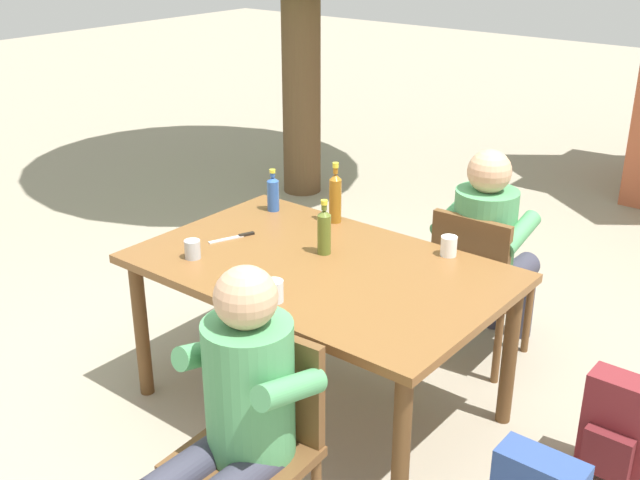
# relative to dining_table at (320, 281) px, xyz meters

# --- Properties ---
(ground_plane) EXTENTS (24.00, 24.00, 0.00)m
(ground_plane) POSITION_rel_dining_table_xyz_m (0.00, 0.00, -0.69)
(ground_plane) COLOR gray
(dining_table) EXTENTS (1.68, 1.07, 0.77)m
(dining_table) POSITION_rel_dining_table_xyz_m (0.00, 0.00, 0.00)
(dining_table) COLOR brown
(dining_table) RESTS_ON ground_plane
(chair_far_right) EXTENTS (0.45, 0.45, 0.87)m
(chair_far_right) POSITION_rel_dining_table_xyz_m (0.38, 0.84, -0.20)
(chair_far_right) COLOR brown
(chair_far_right) RESTS_ON ground_plane
(chair_near_right) EXTENTS (0.47, 0.47, 0.87)m
(chair_near_right) POSITION_rel_dining_table_xyz_m (0.37, -0.84, -0.20)
(chair_near_right) COLOR brown
(chair_near_right) RESTS_ON ground_plane
(person_in_white_shirt) EXTENTS (0.47, 0.61, 1.18)m
(person_in_white_shirt) POSITION_rel_dining_table_xyz_m (0.38, 0.94, -0.03)
(person_in_white_shirt) COLOR #4C935B
(person_in_white_shirt) RESTS_ON ground_plane
(person_in_plaid_shirt) EXTENTS (0.47, 0.61, 1.18)m
(person_in_plaid_shirt) POSITION_rel_dining_table_xyz_m (0.38, -0.94, -0.03)
(person_in_plaid_shirt) COLOR #4C935B
(person_in_plaid_shirt) RESTS_ON ground_plane
(bottle_amber) EXTENTS (0.06, 0.06, 0.32)m
(bottle_amber) POSITION_rel_dining_table_xyz_m (-0.27, 0.46, 0.22)
(bottle_amber) COLOR #996019
(bottle_amber) RESTS_ON dining_table
(bottle_olive) EXTENTS (0.06, 0.06, 0.27)m
(bottle_olive) POSITION_rel_dining_table_xyz_m (-0.06, 0.11, 0.20)
(bottle_olive) COLOR #566623
(bottle_olive) RESTS_ON dining_table
(bottle_blue) EXTENTS (0.06, 0.06, 0.23)m
(bottle_blue) POSITION_rel_dining_table_xyz_m (-0.63, 0.38, 0.18)
(bottle_blue) COLOR #2D56A3
(bottle_blue) RESTS_ON dining_table
(cup_glass) EXTENTS (0.08, 0.08, 0.09)m
(cup_glass) POSITION_rel_dining_table_xyz_m (0.08, -0.40, 0.13)
(cup_glass) COLOR silver
(cup_glass) RESTS_ON dining_table
(cup_white) EXTENTS (0.08, 0.08, 0.09)m
(cup_white) POSITION_rel_dining_table_xyz_m (0.41, 0.45, 0.13)
(cup_white) COLOR white
(cup_white) RESTS_ON dining_table
(cup_steel) EXTENTS (0.07, 0.07, 0.09)m
(cup_steel) POSITION_rel_dining_table_xyz_m (-0.50, -0.31, 0.13)
(cup_steel) COLOR #B2B7BC
(cup_steel) RESTS_ON dining_table
(table_knife) EXTENTS (0.11, 0.23, 0.01)m
(table_knife) POSITION_rel_dining_table_xyz_m (-0.52, -0.02, 0.09)
(table_knife) COLOR silver
(table_knife) RESTS_ON dining_table
(backpack_by_far_side) EXTENTS (0.29, 0.20, 0.47)m
(backpack_by_far_side) POSITION_rel_dining_table_xyz_m (1.29, 0.40, -0.46)
(backpack_by_far_side) COLOR maroon
(backpack_by_far_side) RESTS_ON ground_plane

